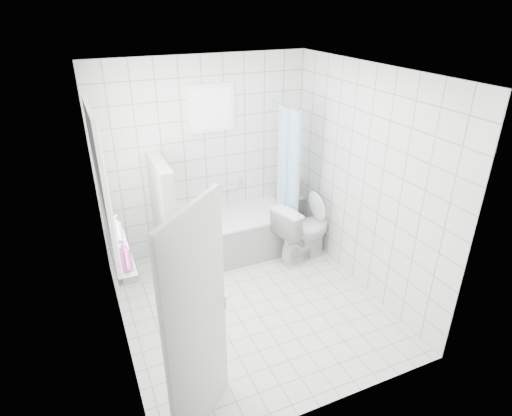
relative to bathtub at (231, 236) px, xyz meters
name	(u,v)px	position (x,y,z in m)	size (l,w,h in m)	color
ground	(252,305)	(-0.18, -1.12, -0.29)	(3.00, 3.00, 0.00)	white
ceiling	(250,72)	(-0.18, -1.12, 2.31)	(3.00, 3.00, 0.00)	white
wall_back	(206,158)	(-0.18, 0.38, 1.01)	(2.80, 0.02, 2.60)	white
wall_front	(332,284)	(-0.18, -2.62, 1.01)	(2.80, 0.02, 2.60)	white
wall_left	(109,231)	(-1.58, -1.12, 1.01)	(0.02, 3.00, 2.60)	white
wall_right	(364,182)	(1.22, -1.12, 1.01)	(0.02, 3.00, 2.60)	white
window_left	(105,187)	(-1.53, -0.82, 1.31)	(0.01, 0.90, 1.40)	white
window_back	(212,109)	(-0.08, 0.33, 1.66)	(0.50, 0.01, 0.50)	white
window_sill	(121,254)	(-1.49, -0.82, 0.57)	(0.18, 1.02, 0.08)	white
door	(197,328)	(-1.13, -2.33, 0.71)	(0.04, 0.80, 2.00)	silver
bathtub	(231,236)	(0.00, 0.00, 0.00)	(1.61, 0.77, 0.58)	white
partition_wall	(165,219)	(-0.87, -0.05, 0.46)	(0.15, 0.85, 1.50)	white
tiled_ledge	(290,215)	(1.04, 0.25, -0.02)	(0.40, 0.24, 0.55)	white
toilet	(303,231)	(0.85, -0.47, 0.12)	(0.46, 0.81, 0.82)	white
curtain_rod	(284,105)	(0.74, -0.02, 1.71)	(0.02, 0.02, 0.80)	silver
shower_curtain	(286,176)	(0.74, -0.16, 0.81)	(0.14, 0.48, 1.78)	#4DA2E3
tub_faucet	(228,188)	(0.10, 0.33, 0.56)	(0.18, 0.06, 0.06)	silver
sill_bottles	(121,245)	(-1.48, -0.95, 0.75)	(0.17, 0.70, 0.32)	white
ledge_bottles	(292,192)	(1.04, 0.20, 0.38)	(0.14, 0.16, 0.25)	#1CA957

